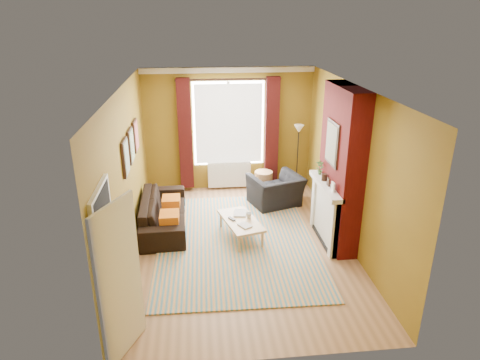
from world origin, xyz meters
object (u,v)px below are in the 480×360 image
at_px(coffee_table, 241,222).
at_px(wicker_stool, 263,182).
at_px(armchair, 276,191).
at_px(sofa, 164,212).
at_px(floor_lamp, 298,139).

distance_m(coffee_table, wicker_stool, 2.19).
relative_size(armchair, coffee_table, 0.85).
bearing_deg(armchair, coffee_table, 38.09).
bearing_deg(wicker_stool, armchair, -77.81).
bearing_deg(coffee_table, armchair, 41.68).
distance_m(sofa, floor_lamp, 3.47).
height_order(armchair, coffee_table, armchair).
bearing_deg(sofa, coffee_table, -114.33).
bearing_deg(armchair, floor_lamp, -147.57).
xyz_separation_m(wicker_stool, floor_lamp, (0.79, 0.08, 0.97)).
xyz_separation_m(coffee_table, wicker_stool, (0.75, 2.06, -0.07)).
height_order(sofa, floor_lamp, floor_lamp).
bearing_deg(armchair, sofa, -0.52).
relative_size(coffee_table, floor_lamp, 0.77).
distance_m(armchair, floor_lamp, 1.35).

